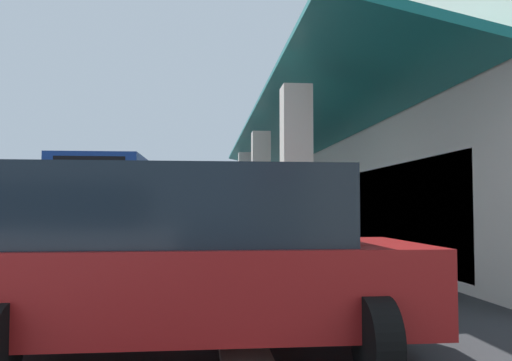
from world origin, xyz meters
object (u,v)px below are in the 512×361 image
Objects in this scene: parked_suv_red at (191,258)px; pedestrian at (66,249)px; transit_bus at (123,199)px; potted_palm at (251,225)px.

pedestrian is at bearing -142.85° from parked_suv_red.
parked_suv_red reaches higher than pedestrian.
transit_bus is 2.34× the size of parked_suv_red.
pedestrian is 0.53× the size of potted_palm.
transit_bus is 12.02m from pedestrian.
transit_bus reaches higher than potted_palm.
parked_suv_red is 1.55× the size of potted_palm.
transit_bus is 6.81× the size of pedestrian.
potted_palm reaches higher than parked_suv_red.
transit_bus is at bearing -168.60° from parked_suv_red.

